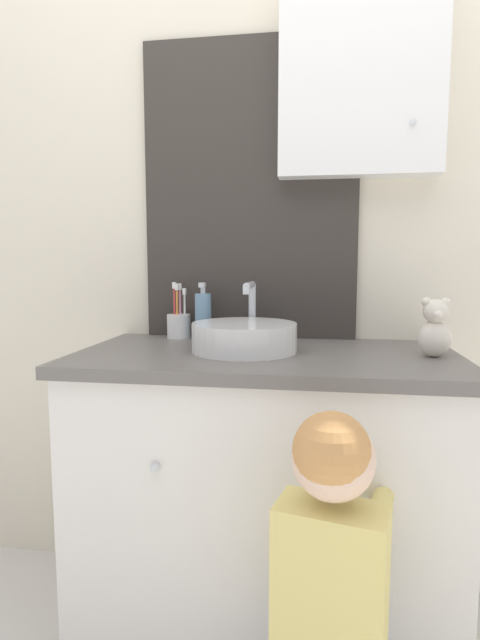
{
  "coord_description": "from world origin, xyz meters",
  "views": [
    {
      "loc": [
        0.15,
        -1.15,
        1.16
      ],
      "look_at": [
        -0.07,
        0.25,
        1.0
      ],
      "focal_mm": 28.0,
      "sensor_mm": 36.0,
      "label": 1
    }
  ],
  "objects_px": {
    "teddy_bear": "(435,329)",
    "toothbrush_holder": "(179,324)",
    "child_figure": "(332,579)",
    "sink_basin": "(245,336)",
    "soap_dispenser": "(203,316)"
  },
  "relations": [
    {
      "from": "sink_basin",
      "to": "child_figure",
      "type": "height_order",
      "value": "sink_basin"
    },
    {
      "from": "sink_basin",
      "to": "soap_dispenser",
      "type": "bearing_deg",
      "value": 132.12
    },
    {
      "from": "child_figure",
      "to": "toothbrush_holder",
      "type": "bearing_deg",
      "value": 126.59
    },
    {
      "from": "soap_dispenser",
      "to": "teddy_bear",
      "type": "bearing_deg",
      "value": -15.99
    },
    {
      "from": "soap_dispenser",
      "to": "child_figure",
      "type": "bearing_deg",
      "value": -57.65
    },
    {
      "from": "sink_basin",
      "to": "teddy_bear",
      "type": "height_order",
      "value": "sink_basin"
    },
    {
      "from": "toothbrush_holder",
      "to": "teddy_bear",
      "type": "height_order",
      "value": "toothbrush_holder"
    },
    {
      "from": "soap_dispenser",
      "to": "teddy_bear",
      "type": "distance_m",
      "value": 0.74
    },
    {
      "from": "teddy_bear",
      "to": "child_figure",
      "type": "bearing_deg",
      "value": -121.59
    },
    {
      "from": "teddy_bear",
      "to": "sink_basin",
      "type": "bearing_deg",
      "value": 178.75
    },
    {
      "from": "soap_dispenser",
      "to": "teddy_bear",
      "type": "height_order",
      "value": "soap_dispenser"
    },
    {
      "from": "toothbrush_holder",
      "to": "teddy_bear",
      "type": "xyz_separation_m",
      "value": [
        0.8,
        -0.23,
        0.03
      ]
    },
    {
      "from": "sink_basin",
      "to": "child_figure",
      "type": "distance_m",
      "value": 0.69
    },
    {
      "from": "teddy_bear",
      "to": "toothbrush_holder",
      "type": "bearing_deg",
      "value": 163.95
    },
    {
      "from": "toothbrush_holder",
      "to": "child_figure",
      "type": "height_order",
      "value": "toothbrush_holder"
    }
  ]
}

